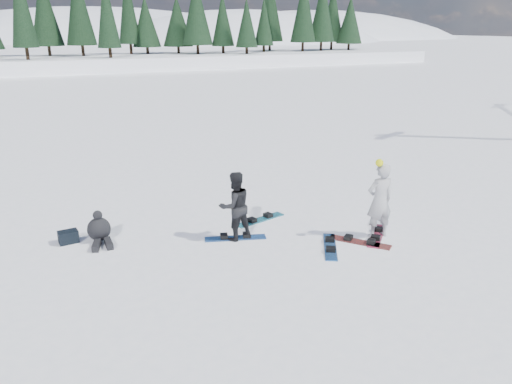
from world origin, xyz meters
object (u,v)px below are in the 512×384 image
snowboard_loose_b (360,242)px  snowboard_loose_c (260,220)px  seated_rider (99,230)px  gear_bag (68,237)px  snowboard_loose_a (330,247)px  snowboarder_woman (380,200)px  snowboarder_man (235,206)px

snowboard_loose_b → snowboard_loose_c: 2.80m
snowboard_loose_b → snowboard_loose_c: same height
seated_rider → snowboard_loose_b: (5.68, -2.68, -0.29)m
gear_bag → snowboard_loose_a: gear_bag is taller
snowboard_loose_a → snowboarder_woman: bearing=-57.2°
snowboarder_woman → gear_bag: 7.57m
seated_rider → snowboard_loose_a: (4.89, -2.61, -0.29)m
gear_bag → snowboard_loose_b: (6.38, -2.93, -0.14)m
snowboarder_man → gear_bag: snowboarder_man is taller
snowboarder_woman → seated_rider: snowboarder_woman is taller
snowboard_loose_b → snowboard_loose_c: (-1.56, 2.32, 0.00)m
gear_bag → snowboard_loose_b: gear_bag is taller
snowboard_loose_c → snowboard_loose_a: size_ratio=1.00×
gear_bag → snowboard_loose_a: size_ratio=0.30×
gear_bag → snowboard_loose_c: gear_bag is taller
seated_rider → snowboard_loose_c: seated_rider is taller
snowboard_loose_b → snowboard_loose_a: same height
snowboarder_woman → snowboard_loose_a: snowboarder_woman is taller
snowboard_loose_b → snowboard_loose_a: 0.79m
gear_bag → snowboard_loose_c: bearing=-7.2°
gear_bag → snowboard_loose_a: bearing=-27.1°
snowboarder_woman → snowboard_loose_c: size_ratio=1.36×
snowboarder_woman → snowboard_loose_b: snowboarder_woman is taller
snowboarder_man → snowboard_loose_a: size_ratio=1.14×
snowboarder_man → snowboard_loose_b: snowboarder_man is taller
snowboarder_woman → snowboard_loose_b: 1.13m
snowboarder_man → snowboard_loose_b: (2.63, -1.48, -0.84)m
snowboarder_woman → seated_rider: bearing=-17.2°
seated_rider → gear_bag: size_ratio=2.13×
seated_rider → snowboard_loose_b: 6.28m
snowboarder_woman → snowboard_loose_a: 1.69m
gear_bag → snowboard_loose_b: size_ratio=0.30×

